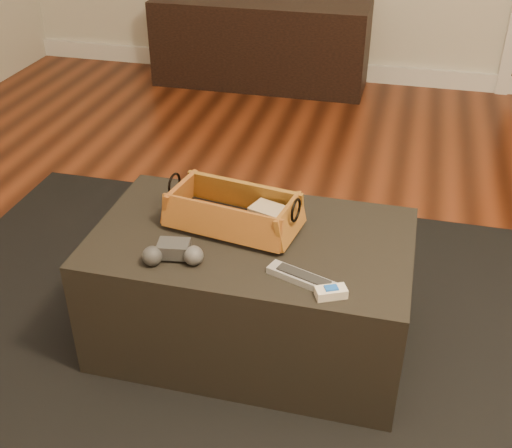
% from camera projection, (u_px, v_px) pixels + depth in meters
% --- Properties ---
extents(floor, '(5.00, 5.50, 0.01)m').
position_uv_depth(floor, '(297.00, 348.00, 2.21)').
color(floor, brown).
rests_on(floor, ground).
extents(baseboard, '(5.00, 0.04, 0.12)m').
position_uv_depth(baseboard, '(373.00, 73.00, 4.42)').
color(baseboard, white).
rests_on(baseboard, floor).
extents(media_cabinet, '(1.41, 0.45, 0.55)m').
position_uv_depth(media_cabinet, '(261.00, 44.00, 4.27)').
color(media_cabinet, black).
rests_on(media_cabinet, floor).
extents(area_rug, '(2.60, 2.00, 0.01)m').
position_uv_depth(area_rug, '(248.00, 348.00, 2.19)').
color(area_rug, black).
rests_on(area_rug, floor).
extents(ottoman, '(1.00, 0.60, 0.42)m').
position_uv_depth(ottoman, '(252.00, 289.00, 2.12)').
color(ottoman, black).
rests_on(ottoman, area_rug).
extents(tv_remote, '(0.22, 0.06, 0.02)m').
position_uv_depth(tv_remote, '(225.00, 220.00, 2.04)').
color(tv_remote, black).
rests_on(tv_remote, wicker_basket).
extents(cloth_bundle, '(0.14, 0.11, 0.06)m').
position_uv_depth(cloth_bundle, '(269.00, 216.00, 2.02)').
color(cloth_bundle, tan).
rests_on(cloth_bundle, wicker_basket).
extents(wicker_basket, '(0.45, 0.28, 0.15)m').
position_uv_depth(wicker_basket, '(233.00, 213.00, 2.03)').
color(wicker_basket, '#9A5522').
rests_on(wicker_basket, ottoman).
extents(game_controller, '(0.19, 0.12, 0.06)m').
position_uv_depth(game_controller, '(173.00, 253.00, 1.88)').
color(game_controller, '#313134').
rests_on(game_controller, ottoman).
extents(silver_remote, '(0.22, 0.12, 0.03)m').
position_uv_depth(silver_remote, '(303.00, 278.00, 1.80)').
color(silver_remote, '#A5A7AD').
rests_on(silver_remote, ottoman).
extents(cream_gadget, '(0.10, 0.08, 0.03)m').
position_uv_depth(cream_gadget, '(331.00, 292.00, 1.74)').
color(cream_gadget, silver).
rests_on(cream_gadget, ottoman).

